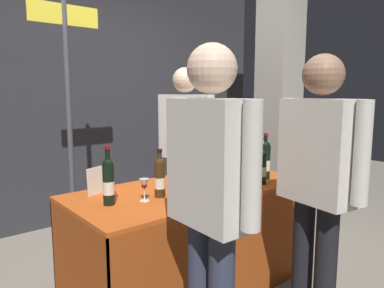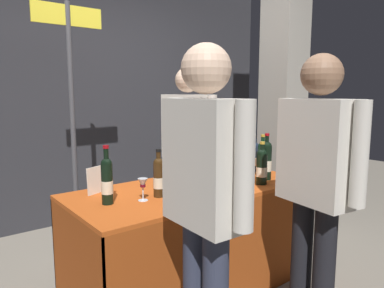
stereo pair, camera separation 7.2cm
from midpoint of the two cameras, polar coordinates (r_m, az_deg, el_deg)
name	(u,v)px [view 1 (the left image)]	position (r m, az deg, el deg)	size (l,w,h in m)	color
ground_plane	(192,286)	(2.80, -0.79, -21.68)	(12.00, 12.00, 0.00)	gray
back_partition	(78,81)	(4.08, -18.10, 9.47)	(5.06, 0.12, 3.03)	#2D2D33
concrete_pillar	(280,59)	(3.94, 13.26, 13.02)	(0.36, 0.36, 3.48)	gray
tasting_table	(192,217)	(2.58, -0.81, -11.57)	(1.69, 0.78, 0.75)	#B74C19
featured_wine_bottle	(109,181)	(2.15, -14.05, -5.65)	(0.07, 0.07, 0.35)	black
display_bottle_0	(218,155)	(2.88, 3.52, -1.75)	(0.08, 0.08, 0.35)	black
display_bottle_1	(177,164)	(2.57, -3.21, -3.15)	(0.07, 0.07, 0.33)	black
display_bottle_2	(160,177)	(2.25, -6.05, -5.18)	(0.07, 0.07, 0.30)	#38230F
display_bottle_3	(265,160)	(2.75, 10.82, -2.44)	(0.08, 0.08, 0.35)	black
display_bottle_4	(261,166)	(2.60, 10.14, -3.39)	(0.08, 0.08, 0.31)	black
display_bottle_5	(261,158)	(2.85, 10.17, -2.21)	(0.07, 0.07, 0.33)	black
display_bottle_6	(187,179)	(2.11, -1.76, -5.61)	(0.07, 0.07, 0.34)	#192333
display_bottle_7	(252,156)	(3.01, 8.91, -1.90)	(0.08, 0.08, 0.30)	#192333
wine_glass_near_vendor	(203,177)	(2.41, 0.98, -5.34)	(0.07, 0.07, 0.12)	silver
wine_glass_mid	(144,185)	(2.19, -8.54, -6.41)	(0.06, 0.06, 0.14)	silver
flower_vase	(225,156)	(3.03, 4.61, -1.95)	(0.11, 0.11, 0.38)	silver
brochure_stand	(98,180)	(2.41, -15.60, -5.58)	(0.17, 0.01, 0.18)	silver
vendor_presenter	(185,140)	(3.24, -1.74, 0.68)	(0.31, 0.60, 1.61)	#4C4233
taster_foreground_right	(318,174)	(2.08, 18.50, -4.48)	(0.27, 0.58, 1.60)	black
taster_foreground_left	(211,190)	(1.63, 1.77, -7.33)	(0.23, 0.57, 1.61)	#2D3347
booth_signpost	(68,101)	(3.21, -19.67, 6.47)	(0.58, 0.04, 2.13)	#47474C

